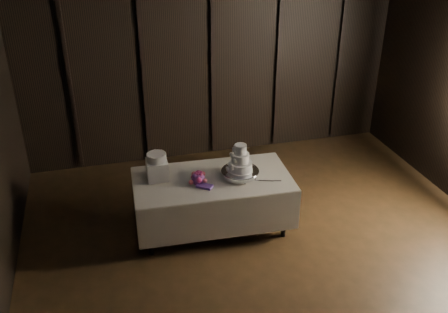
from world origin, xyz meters
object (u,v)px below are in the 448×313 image
at_px(display_table, 213,201).
at_px(wedding_cake, 239,161).
at_px(small_cake, 156,157).
at_px(bouquet, 198,178).
at_px(cake_stand, 240,174).
at_px(box_pedestal, 157,170).

relative_size(display_table, wedding_cake, 5.63).
distance_m(display_table, wedding_cake, 0.66).
height_order(wedding_cake, small_cake, wedding_cake).
distance_m(wedding_cake, small_cake, 1.02).
bearing_deg(bouquet, cake_stand, 1.69).
xyz_separation_m(display_table, box_pedestal, (-0.67, 0.18, 0.47)).
relative_size(wedding_cake, box_pedestal, 1.39).
distance_m(wedding_cake, bouquet, 0.54).
bearing_deg(small_cake, box_pedestal, 0.00).
xyz_separation_m(cake_stand, wedding_cake, (-0.03, -0.02, 0.19)).
distance_m(cake_stand, small_cake, 1.07).
bearing_deg(bouquet, small_cake, 152.48).
distance_m(display_table, box_pedestal, 0.83).
relative_size(display_table, box_pedestal, 7.83).
bearing_deg(bouquet, wedding_cake, 0.09).
height_order(display_table, wedding_cake, wedding_cake).
distance_m(wedding_cake, box_pedestal, 1.02).
height_order(wedding_cake, box_pedestal, wedding_cake).
bearing_deg(wedding_cake, box_pedestal, 149.74).
bearing_deg(box_pedestal, small_cake, 0.00).
bearing_deg(cake_stand, bouquet, -178.31).
bearing_deg(wedding_cake, small_cake, 149.74).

